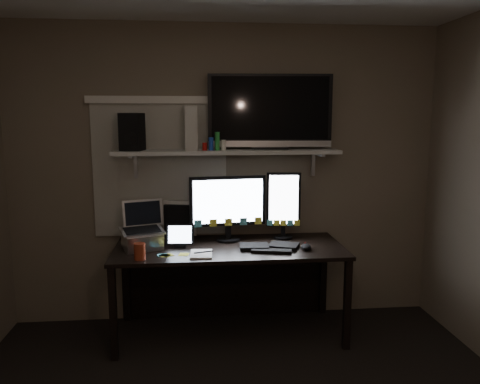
{
  "coord_description": "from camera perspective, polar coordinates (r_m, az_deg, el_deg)",
  "views": [
    {
      "loc": [
        -0.26,
        -2.14,
        1.74
      ],
      "look_at": [
        0.07,
        1.25,
        1.19
      ],
      "focal_mm": 35.0,
      "sensor_mm": 36.0,
      "label": 1
    }
  ],
  "objects": [
    {
      "name": "back_wall",
      "position": [
        3.98,
        -1.73,
        2.04
      ],
      "size": [
        3.6,
        0.0,
        3.6
      ],
      "primitive_type": "plane",
      "rotation": [
        1.57,
        0.0,
        0.0
      ],
      "color": "#685D4A",
      "rests_on": "floor"
    },
    {
      "name": "window_blinds",
      "position": [
        3.96,
        -9.69,
        2.61
      ],
      "size": [
        1.1,
        0.02,
        1.1
      ],
      "primitive_type": "cube",
      "color": "beige",
      "rests_on": "back_wall"
    },
    {
      "name": "desk",
      "position": [
        3.89,
        -1.43,
        -8.68
      ],
      "size": [
        1.8,
        0.75,
        0.73
      ],
      "color": "black",
      "rests_on": "floor"
    },
    {
      "name": "wall_shelf",
      "position": [
        3.79,
        -1.57,
        4.94
      ],
      "size": [
        1.8,
        0.35,
        0.03
      ],
      "primitive_type": "cube",
      "color": "beige",
      "rests_on": "back_wall"
    },
    {
      "name": "monitor_landscape",
      "position": [
        3.83,
        -1.48,
        -1.92
      ],
      "size": [
        0.63,
        0.14,
        0.55
      ],
      "primitive_type": "cube",
      "rotation": [
        0.0,
        0.0,
        0.12
      ],
      "color": "black",
      "rests_on": "desk"
    },
    {
      "name": "monitor_portrait",
      "position": [
        3.92,
        5.32,
        -1.61
      ],
      "size": [
        0.29,
        0.09,
        0.57
      ],
      "primitive_type": "cube",
      "rotation": [
        0.0,
        0.0,
        -0.13
      ],
      "color": "black",
      "rests_on": "desk"
    },
    {
      "name": "keyboard",
      "position": [
        3.68,
        3.55,
        -6.62
      ],
      "size": [
        0.49,
        0.28,
        0.03
      ],
      "primitive_type": "cube",
      "rotation": [
        0.0,
        0.0,
        -0.22
      ],
      "color": "black",
      "rests_on": "desk"
    },
    {
      "name": "mouse",
      "position": [
        3.67,
        8.06,
        -6.62
      ],
      "size": [
        0.1,
        0.13,
        0.04
      ],
      "primitive_type": "ellipsoid",
      "rotation": [
        0.0,
        0.0,
        -0.18
      ],
      "color": "black",
      "rests_on": "desk"
    },
    {
      "name": "notepad",
      "position": [
        3.51,
        -4.75,
        -7.55
      ],
      "size": [
        0.17,
        0.23,
        0.01
      ],
      "primitive_type": "cube",
      "rotation": [
        0.0,
        0.0,
        -0.04
      ],
      "color": "white",
      "rests_on": "desk"
    },
    {
      "name": "tablet",
      "position": [
        3.7,
        -7.33,
        -5.29
      ],
      "size": [
        0.22,
        0.11,
        0.19
      ],
      "primitive_type": "cube",
      "rotation": [
        0.0,
        0.0,
        -0.09
      ],
      "color": "black",
      "rests_on": "desk"
    },
    {
      "name": "file_sorter",
      "position": [
        3.98,
        -7.35,
        -3.37
      ],
      "size": [
        0.26,
        0.17,
        0.31
      ],
      "primitive_type": "cube",
      "rotation": [
        0.0,
        0.0,
        -0.26
      ],
      "color": "black",
      "rests_on": "desk"
    },
    {
      "name": "laptop",
      "position": [
        3.69,
        -11.87,
        -4.11
      ],
      "size": [
        0.39,
        0.35,
        0.36
      ],
      "primitive_type": "cube",
      "rotation": [
        0.0,
        0.0,
        0.34
      ],
      "color": "#B8B8BD",
      "rests_on": "desk"
    },
    {
      "name": "cup",
      "position": [
        3.45,
        -12.13,
        -7.1
      ],
      "size": [
        0.1,
        0.1,
        0.12
      ],
      "primitive_type": "cylinder",
      "rotation": [
        0.0,
        0.0,
        0.24
      ],
      "color": "maroon",
      "rests_on": "desk"
    },
    {
      "name": "sticky_notes",
      "position": [
        3.58,
        -8.97,
        -7.36
      ],
      "size": [
        0.38,
        0.32,
        0.0
      ],
      "primitive_type": null,
      "rotation": [
        0.0,
        0.0,
        0.33
      ],
      "color": "yellow",
      "rests_on": "desk"
    },
    {
      "name": "tv",
      "position": [
        3.86,
        3.66,
        9.72
      ],
      "size": [
        1.02,
        0.25,
        0.6
      ],
      "primitive_type": "cube",
      "rotation": [
        0.0,
        0.0,
        -0.07
      ],
      "color": "black",
      "rests_on": "wall_shelf"
    },
    {
      "name": "game_console",
      "position": [
        3.75,
        -5.99,
        7.72
      ],
      "size": [
        0.1,
        0.29,
        0.34
      ],
      "primitive_type": "cube",
      "rotation": [
        0.0,
        0.0,
        0.03
      ],
      "color": "silver",
      "rests_on": "wall_shelf"
    },
    {
      "name": "speaker",
      "position": [
        3.78,
        -13.01,
        7.15
      ],
      "size": [
        0.19,
        0.22,
        0.29
      ],
      "primitive_type": "cube",
      "rotation": [
        0.0,
        0.0,
        -0.18
      ],
      "color": "black",
      "rests_on": "wall_shelf"
    },
    {
      "name": "bottles",
      "position": [
        3.71,
        -3.17,
        6.23
      ],
      "size": [
        0.23,
        0.06,
        0.15
      ],
      "primitive_type": null,
      "rotation": [
        0.0,
        0.0,
        -0.03
      ],
      "color": "#A50F0C",
      "rests_on": "wall_shelf"
    }
  ]
}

